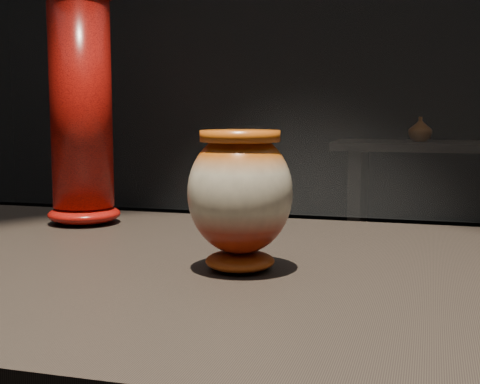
% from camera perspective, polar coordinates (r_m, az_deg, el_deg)
% --- Properties ---
extents(main_vase, '(0.14, 0.14, 0.18)m').
position_cam_1_polar(main_vase, '(0.86, 0.00, -0.22)').
color(main_vase, maroon).
rests_on(main_vase, display_plinth).
extents(tall_vase, '(0.16, 0.16, 0.42)m').
position_cam_1_polar(tall_vase, '(1.25, -13.39, 6.60)').
color(tall_vase, red).
rests_on(tall_vase, display_plinth).
extents(back_vase_left, '(0.21, 0.21, 0.16)m').
position_cam_1_polar(back_vase_left, '(4.39, 15.12, 5.19)').
color(back_vase_left, '#995116').
rests_on(back_vase_left, back_shelf).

